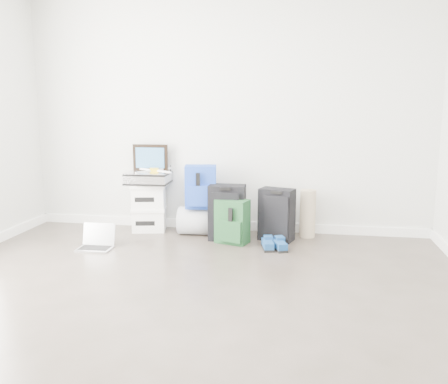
% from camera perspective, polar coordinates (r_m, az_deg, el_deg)
% --- Properties ---
extents(ground, '(5.00, 5.00, 0.00)m').
position_cam_1_polar(ground, '(3.19, -7.35, -15.91)').
color(ground, '#363027').
rests_on(ground, ground).
extents(room_envelope, '(4.52, 5.02, 2.71)m').
position_cam_1_polar(room_envelope, '(2.89, -8.07, 16.54)').
color(room_envelope, silver).
rests_on(room_envelope, ground).
extents(boxes_stack, '(0.43, 0.37, 0.54)m').
position_cam_1_polar(boxes_stack, '(5.43, -9.02, -1.81)').
color(boxes_stack, white).
rests_on(boxes_stack, ground).
extents(briefcase, '(0.48, 0.36, 0.14)m').
position_cam_1_polar(briefcase, '(5.37, -9.12, 1.67)').
color(briefcase, '#B2B2B7').
rests_on(briefcase, boxes_stack).
extents(painting, '(0.40, 0.04, 0.30)m').
position_cam_1_polar(painting, '(5.43, -8.86, 4.10)').
color(painting, black).
rests_on(painting, briefcase).
extents(drone, '(0.47, 0.47, 0.05)m').
position_cam_1_polar(drone, '(5.31, -8.40, 2.59)').
color(drone, yellow).
rests_on(drone, briefcase).
extents(duffel_bag, '(0.50, 0.32, 0.31)m').
position_cam_1_polar(duffel_bag, '(5.22, -2.73, -3.49)').
color(duffel_bag, gray).
rests_on(duffel_bag, ground).
extents(blue_backpack, '(0.36, 0.28, 0.46)m').
position_cam_1_polar(blue_backpack, '(5.12, -2.85, 0.53)').
color(blue_backpack, '#1A48A9').
rests_on(blue_backpack, duffel_bag).
extents(large_suitcase, '(0.38, 0.25, 0.59)m').
position_cam_1_polar(large_suitcase, '(4.99, 0.35, -2.49)').
color(large_suitcase, black).
rests_on(large_suitcase, ground).
extents(green_backpack, '(0.37, 0.32, 0.46)m').
position_cam_1_polar(green_backpack, '(4.89, 0.99, -3.66)').
color(green_backpack, '#163D20').
rests_on(green_backpack, ground).
extents(carry_on, '(0.40, 0.32, 0.55)m').
position_cam_1_polar(carry_on, '(5.00, 6.35, -2.73)').
color(carry_on, black).
rests_on(carry_on, ground).
extents(shoes, '(0.28, 0.27, 0.08)m').
position_cam_1_polar(shoes, '(4.75, 5.96, -6.38)').
color(shoes, black).
rests_on(shoes, ground).
extents(rolled_rug, '(0.17, 0.17, 0.52)m').
position_cam_1_polar(rolled_rug, '(5.19, 10.03, -2.57)').
color(rolled_rug, tan).
rests_on(rolled_rug, ground).
extents(laptop, '(0.34, 0.24, 0.24)m').
position_cam_1_polar(laptop, '(4.92, -15.07, -5.88)').
color(laptop, silver).
rests_on(laptop, ground).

